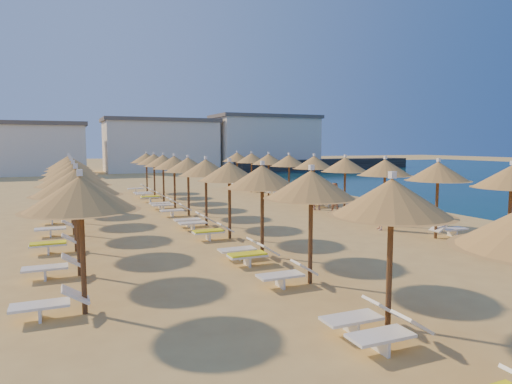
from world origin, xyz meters
name	(u,v)px	position (x,y,z in m)	size (l,w,h in m)	color
ground	(298,230)	(0.00, 0.00, 0.00)	(220.00, 220.00, 0.00)	#DCB460
jetty	(325,164)	(27.39, 42.34, 0.75)	(30.00, 4.00, 1.50)	black
hotel_blocks	(166,145)	(3.85, 46.08, 3.70)	(48.80, 9.90, 8.10)	white
parasol_row_east	(345,166)	(4.19, 2.63, 2.64)	(2.57, 34.79, 3.21)	brown
parasol_row_west	(206,169)	(-3.40, 2.63, 2.64)	(2.57, 34.79, 3.21)	brown
parasol_row_inland	(72,172)	(-9.13, 2.63, 2.64)	(2.57, 21.90, 3.21)	brown
loungers	(248,215)	(-1.32, 2.58, 0.34)	(16.32, 33.68, 0.66)	white
beachgoer_c	(317,193)	(3.91, 5.03, 0.94)	(1.11, 0.46, 1.89)	tan
beachgoer_b	(335,199)	(3.95, 3.17, 0.85)	(0.82, 0.64, 1.69)	tan
beachgoer_a	(380,211)	(3.31, -1.43, 0.83)	(0.61, 0.40, 1.67)	tan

